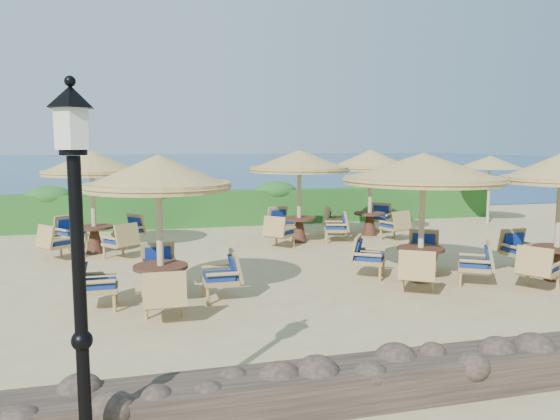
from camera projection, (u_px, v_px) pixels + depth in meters
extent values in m
plane|color=tan|center=(333.00, 268.00, 12.49)|extent=(120.00, 120.00, 0.00)
plane|color=navy|center=(165.00, 162.00, 79.61)|extent=(160.00, 160.00, 0.00)
cube|color=#1C511A|center=(262.00, 207.00, 19.32)|extent=(18.00, 0.90, 1.20)
cube|color=#4F3E32|center=(515.00, 365.00, 6.51)|extent=(15.00, 0.65, 0.44)
cylinder|color=black|center=(80.00, 300.00, 4.55)|extent=(0.11, 0.11, 2.40)
cylinder|color=silver|center=(72.00, 127.00, 4.37)|extent=(0.30, 0.30, 0.36)
cone|color=black|center=(71.00, 97.00, 4.34)|extent=(0.40, 0.40, 0.18)
cylinder|color=#C2B089|center=(489.00, 193.00, 19.33)|extent=(0.10, 0.10, 2.20)
cone|color=olive|center=(490.00, 162.00, 19.20)|extent=(2.30, 2.30, 0.45)
cylinder|color=#C2B089|center=(160.00, 238.00, 9.56)|extent=(0.12, 0.12, 2.40)
cone|color=olive|center=(158.00, 170.00, 9.41)|extent=(2.57, 2.57, 0.55)
cylinder|color=olive|center=(158.00, 187.00, 9.45)|extent=(2.51, 2.51, 0.14)
cylinder|color=#4C2A1B|center=(161.00, 267.00, 9.62)|extent=(0.96, 0.96, 0.06)
cone|color=#4C2A1B|center=(161.00, 286.00, 9.67)|extent=(0.44, 0.44, 0.64)
cylinder|color=#C2B089|center=(422.00, 224.00, 11.18)|extent=(0.12, 0.12, 2.40)
cone|color=olive|center=(423.00, 166.00, 11.03)|extent=(3.28, 3.28, 0.55)
cylinder|color=olive|center=(423.00, 180.00, 11.07)|extent=(3.21, 3.21, 0.14)
cylinder|color=#4C2A1B|center=(421.00, 249.00, 11.24)|extent=(0.96, 0.96, 0.06)
cone|color=#4C2A1B|center=(420.00, 266.00, 11.28)|extent=(0.44, 0.44, 0.64)
cylinder|color=#C2B089|center=(558.00, 223.00, 11.24)|extent=(0.12, 0.12, 2.40)
cylinder|color=#4C2A1B|center=(557.00, 248.00, 11.31)|extent=(0.96, 0.96, 0.06)
cone|color=#4C2A1B|center=(556.00, 265.00, 11.35)|extent=(0.44, 0.44, 0.64)
cylinder|color=#C2B089|center=(93.00, 207.00, 14.05)|extent=(0.12, 0.12, 2.40)
cone|color=olive|center=(91.00, 161.00, 13.91)|extent=(2.50, 2.50, 0.55)
cylinder|color=olive|center=(92.00, 172.00, 13.94)|extent=(2.45, 2.45, 0.14)
cylinder|color=#4C2A1B|center=(94.00, 227.00, 14.12)|extent=(0.96, 0.96, 0.06)
cone|color=#4C2A1B|center=(95.00, 241.00, 14.16)|extent=(0.44, 0.44, 0.64)
cylinder|color=#C2B089|center=(299.00, 201.00, 15.67)|extent=(0.12, 0.12, 2.40)
cone|color=olive|center=(299.00, 160.00, 15.52)|extent=(2.87, 2.87, 0.55)
cylinder|color=olive|center=(299.00, 169.00, 15.56)|extent=(2.82, 2.82, 0.14)
cylinder|color=#4C2A1B|center=(299.00, 219.00, 15.73)|extent=(0.96, 0.96, 0.06)
cone|color=#4C2A1B|center=(299.00, 231.00, 15.77)|extent=(0.44, 0.44, 0.64)
cylinder|color=#C2B089|center=(370.00, 197.00, 16.80)|extent=(0.12, 0.12, 2.40)
cone|color=olive|center=(371.00, 158.00, 16.65)|extent=(2.46, 2.46, 0.55)
cylinder|color=olive|center=(371.00, 168.00, 16.69)|extent=(2.41, 2.41, 0.14)
cylinder|color=#4C2A1B|center=(370.00, 214.00, 16.86)|extent=(0.96, 0.96, 0.06)
cone|color=#4C2A1B|center=(370.00, 225.00, 16.90)|extent=(0.44, 0.44, 0.64)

